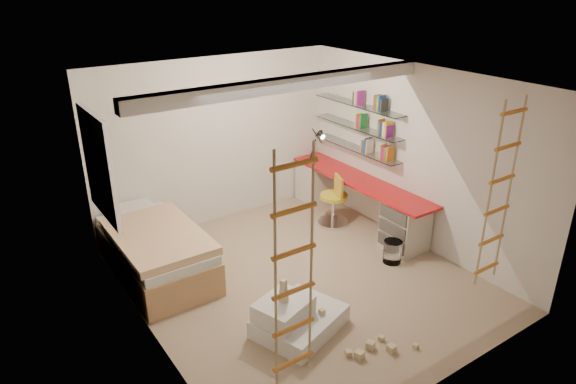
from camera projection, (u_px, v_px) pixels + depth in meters
floor at (301, 280)px, 6.73m from camera, size 4.50×4.50×0.00m
ceiling_beam at (288, 84)px, 5.96m from camera, size 4.00×0.18×0.16m
window_frame at (99, 166)px, 6.23m from camera, size 0.06×1.15×1.35m
window_blind at (102, 165)px, 6.25m from camera, size 0.02×1.00×1.20m
rope_ladder_left at (294, 272)px, 4.11m from camera, size 0.41×0.04×2.13m
rope_ladder_right at (499, 195)px, 5.51m from camera, size 0.41×0.04×2.13m
waste_bin at (392, 252)px, 7.09m from camera, size 0.26×0.26×0.32m
desk at (357, 199)px, 8.12m from camera, size 0.56×2.80×0.75m
shelves at (357, 127)px, 7.96m from camera, size 0.25×1.80×0.71m
bed at (156, 251)px, 6.76m from camera, size 1.02×2.00×0.69m
task_lamp at (319, 140)px, 8.53m from camera, size 0.14×0.36×0.57m
swivel_chair at (334, 207)px, 8.09m from camera, size 0.64×0.64×0.83m
play_platform at (295, 318)px, 5.73m from camera, size 1.14×1.01×0.42m
toy_blocks at (336, 324)px, 5.53m from camera, size 1.15×1.15×0.69m
books at (357, 120)px, 7.92m from camera, size 0.14×0.70×0.92m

